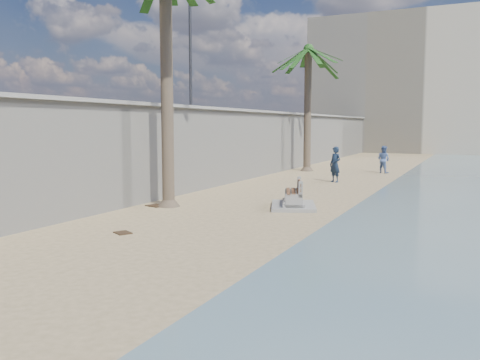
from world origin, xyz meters
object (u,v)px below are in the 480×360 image
(bench_far, at_px, (293,196))
(person_a, at_px, (335,162))
(person_b, at_px, (384,158))
(palm_back, at_px, (308,51))

(bench_far, xyz_separation_m, person_a, (-0.70, 8.24, 0.62))
(bench_far, bearing_deg, person_b, 87.48)
(bench_far, height_order, person_b, person_b)
(person_a, bearing_deg, bench_far, -55.03)
(person_a, bearing_deg, person_b, 107.61)
(person_b, bearing_deg, bench_far, 113.44)
(bench_far, bearing_deg, palm_back, 105.82)
(person_a, xyz_separation_m, person_b, (1.33, 6.00, -0.12))
(palm_back, relative_size, person_b, 4.65)
(palm_back, xyz_separation_m, person_a, (3.17, -5.40, -6.24))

